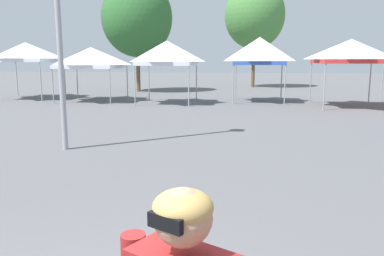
# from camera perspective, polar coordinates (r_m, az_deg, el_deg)

# --- Properties ---
(canopy_tent_behind_left) EXTENTS (3.51, 3.51, 3.28)m
(canopy_tent_behind_left) POSITION_cam_1_polar(r_m,az_deg,el_deg) (25.09, -23.30, 10.23)
(canopy_tent_behind_left) COLOR #9E9EA3
(canopy_tent_behind_left) RESTS_ON ground
(canopy_tent_center) EXTENTS (3.33, 3.33, 2.96)m
(canopy_tent_center) POSITION_cam_1_polar(r_m,az_deg,el_deg) (22.32, -14.65, 9.98)
(canopy_tent_center) COLOR #9E9EA3
(canopy_tent_center) RESTS_ON ground
(canopy_tent_far_left) EXTENTS (2.86, 2.86, 3.25)m
(canopy_tent_far_left) POSITION_cam_1_polar(r_m,az_deg,el_deg) (20.39, -3.71, 10.96)
(canopy_tent_far_left) COLOR #9E9EA3
(canopy_tent_far_left) RESTS_ON ground
(canopy_tent_far_right) EXTENTS (2.79, 2.79, 3.48)m
(canopy_tent_far_right) POSITION_cam_1_polar(r_m,az_deg,el_deg) (21.57, 9.94, 11.13)
(canopy_tent_far_right) COLOR #9E9EA3
(canopy_tent_far_right) RESTS_ON ground
(canopy_tent_left_of_center) EXTENTS (3.33, 3.33, 3.25)m
(canopy_tent_left_of_center) POSITION_cam_1_polar(r_m,az_deg,el_deg) (20.30, 22.42, 10.42)
(canopy_tent_left_of_center) COLOR #9E9EA3
(canopy_tent_left_of_center) RESTS_ON ground
(tree_behind_tents_right) EXTENTS (5.00, 5.00, 7.97)m
(tree_behind_tents_right) POSITION_cam_1_polar(r_m,az_deg,el_deg) (28.70, -8.12, 15.79)
(tree_behind_tents_right) COLOR brown
(tree_behind_tents_right) RESTS_ON ground
(tree_behind_tents_left) EXTENTS (4.94, 4.94, 8.61)m
(tree_behind_tents_left) POSITION_cam_1_polar(r_m,az_deg,el_deg) (33.52, 9.22, 16.06)
(tree_behind_tents_left) COLOR brown
(tree_behind_tents_left) RESTS_ON ground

